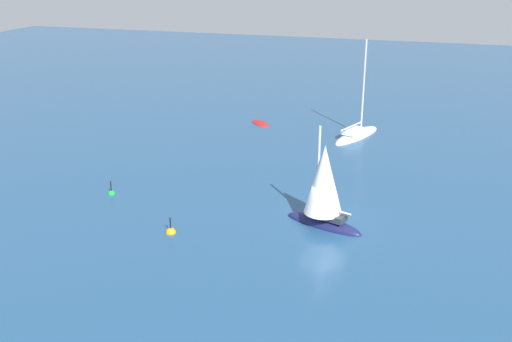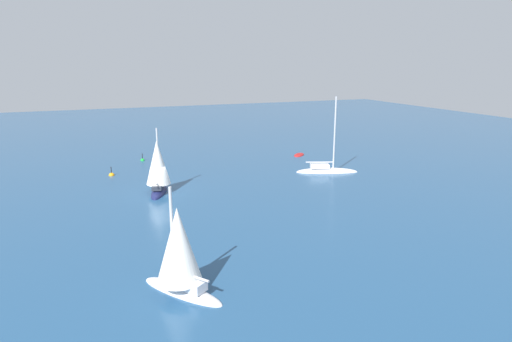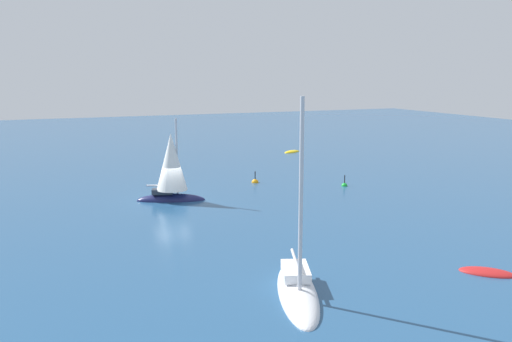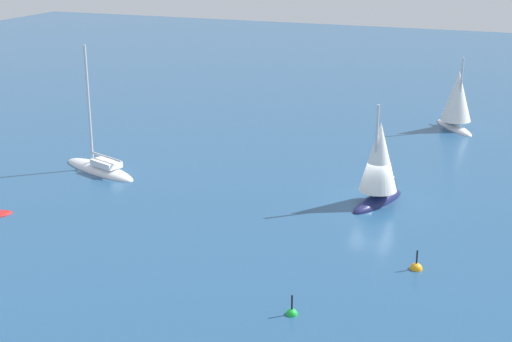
{
  "view_description": "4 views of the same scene",
  "coord_description": "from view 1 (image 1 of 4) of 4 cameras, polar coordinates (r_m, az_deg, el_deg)",
  "views": [
    {
      "loc": [
        5.67,
        -31.87,
        15.21
      ],
      "look_at": [
        -6.06,
        5.62,
        0.67
      ],
      "focal_mm": 41.68,
      "sensor_mm": 36.0,
      "label": 1
    },
    {
      "loc": [
        40.15,
        -6.66,
        12.01
      ],
      "look_at": [
        2.25,
        8.66,
        1.75
      ],
      "focal_mm": 30.88,
      "sensor_mm": 36.0,
      "label": 2
    },
    {
      "loc": [
        9.16,
        37.43,
        9.18
      ],
      "look_at": [
        -7.38,
        -1.74,
        1.43
      ],
      "focal_mm": 37.77,
      "sensor_mm": 36.0,
      "label": 3
    },
    {
      "loc": [
        -40.91,
        -8.39,
        15.54
      ],
      "look_at": [
        -0.53,
        7.25,
        1.22
      ],
      "focal_mm": 52.09,
      "sensor_mm": 36.0,
      "label": 4
    }
  ],
  "objects": [
    {
      "name": "ground_plane",
      "position": [
        35.77,
        6.62,
        -5.0
      ],
      "size": [
        160.0,
        160.0,
        0.0
      ],
      "primitive_type": "plane",
      "color": "navy"
    },
    {
      "name": "yacht_1",
      "position": [
        52.82,
        9.62,
        3.45
      ],
      "size": [
        3.94,
        6.95,
        8.81
      ],
      "rotation": [
        0.0,
        0.0,
        1.21
      ],
      "color": "white",
      "rests_on": "ground"
    },
    {
      "name": "skiff",
      "position": [
        56.02,
        0.43,
        4.56
      ],
      "size": [
        2.61,
        2.58,
        0.44
      ],
      "rotation": [
        0.0,
        0.0,
        2.37
      ],
      "color": "#B21E1E",
      "rests_on": "ground"
    },
    {
      "name": "sailboat",
      "position": [
        34.69,
        6.55,
        -1.92
      ],
      "size": [
        5.12,
        2.86,
        6.52
      ],
      "rotation": [
        0.0,
        0.0,
        2.81
      ],
      "color": "#191E4C",
      "rests_on": "ground"
    },
    {
      "name": "channel_buoy",
      "position": [
        40.84,
        -13.69,
        -2.14
      ],
      "size": [
        0.5,
        0.5,
        1.16
      ],
      "color": "green",
      "rests_on": "ground"
    },
    {
      "name": "mooring_buoy",
      "position": [
        34.72,
        -8.18,
        -5.87
      ],
      "size": [
        0.61,
        0.61,
        1.27
      ],
      "color": "orange",
      "rests_on": "ground"
    }
  ]
}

